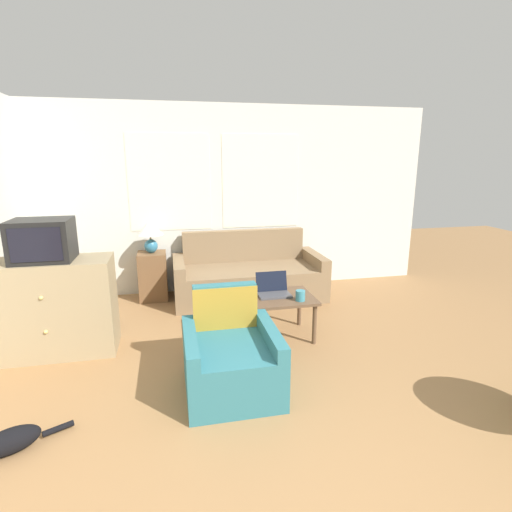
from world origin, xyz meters
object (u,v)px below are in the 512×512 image
table_lamp (150,232)px  armchair (231,359)px  tv_remote (247,297)px  cat_black (7,442)px  television (42,240)px  laptop (273,290)px  cup_yellow (231,300)px  coffee_table (265,302)px  couch (248,278)px  cup_navy (300,296)px

table_lamp → armchair: bearing=-73.6°
tv_remote → cat_black: (-1.86, -1.34, -0.38)m
television → laptop: size_ratio=1.54×
tv_remote → cup_yellow: bearing=-141.5°
television → cat_black: 1.79m
television → table_lamp: (0.91, 1.39, -0.21)m
cup_yellow → laptop: bearing=22.9°
table_lamp → tv_remote: table_lamp is taller
cup_yellow → tv_remote: (0.19, 0.15, -0.04)m
table_lamp → coffee_table: bearing=-51.5°
tv_remote → cat_black: bearing=-144.2°
couch → cup_navy: size_ratio=18.54×
couch → cup_yellow: (-0.46, -1.47, 0.24)m
couch → cup_navy: bearing=-80.6°
couch → television: size_ratio=3.84×
cup_yellow → tv_remote: 0.24m
cup_navy → tv_remote: 0.56m
laptop → cat_black: laptop is taller
cup_yellow → cat_black: bearing=-144.6°
armchair → cat_black: bearing=-163.3°
coffee_table → armchair: bearing=-120.1°
television → laptop: 2.30m
coffee_table → cat_black: coffee_table is taller
coffee_table → laptop: laptop is taller
couch → table_lamp: table_lamp is taller
cup_yellow → cup_navy: bearing=-2.8°
coffee_table → couch: bearing=86.3°
couch → armchair: size_ratio=2.47×
couch → table_lamp: size_ratio=4.74×
television → laptop: television is taller
cup_navy → armchair: bearing=-140.3°
television → cat_black: size_ratio=0.87×
laptop → cat_black: 2.61m
coffee_table → cat_black: size_ratio=1.72×
laptop → cup_yellow: laptop is taller
coffee_table → laptop: bearing=32.7°
table_lamp → cat_black: 3.07m
cup_navy → cup_yellow: 0.71m
laptop → cat_black: bearing=-147.1°
laptop → coffee_table: bearing=-147.3°
table_lamp → tv_remote: bearing=-55.9°
coffee_table → cup_yellow: bearing=-160.3°
armchair → coffee_table: size_ratio=0.79×
television → cup_navy: (2.44, -0.29, -0.63)m
table_lamp → cat_black: bearing=-106.8°
cup_navy → tv_remote: (-0.52, 0.18, -0.04)m
couch → armchair: bearing=-104.9°
couch → cup_navy: couch is taller
armchair → tv_remote: armchair is taller
table_lamp → couch: bearing=-7.5°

